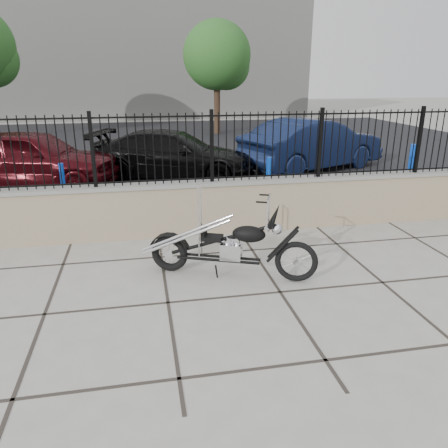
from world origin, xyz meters
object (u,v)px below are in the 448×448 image
Objects in this scene: chopper_motorcycle at (228,231)px; car_black at (173,155)px; car_red at (33,158)px; car_blue at (313,144)px.

car_black is (-0.23, 6.42, -0.04)m from chopper_motorcycle.
car_blue is (7.83, 0.63, 0.03)m from car_red.
car_red is (-3.84, 6.16, 0.05)m from chopper_motorcycle.
chopper_motorcycle is 0.51× the size of car_black.
car_blue reaches higher than chopper_motorcycle.
car_blue is at bearing -64.31° from car_black.
car_black is at bearing 114.25° from chopper_motorcycle.
car_black is 4.24m from car_blue.
car_blue is (3.98, 6.80, 0.08)m from chopper_motorcycle.
car_blue reaches higher than car_red.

